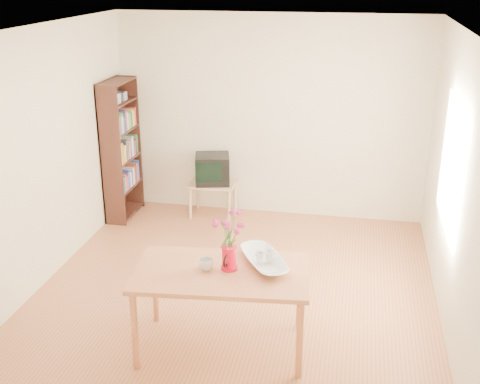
% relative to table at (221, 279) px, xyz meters
% --- Properties ---
extents(room, '(4.50, 4.50, 4.50)m').
position_rel_table_xyz_m(room, '(-0.05, 0.90, 0.63)').
color(room, '#9D5B38').
rests_on(room, ground).
extents(table, '(1.53, 0.97, 0.75)m').
position_rel_table_xyz_m(table, '(0.00, 0.00, 0.00)').
color(table, '#B2633D').
rests_on(table, ground).
extents(tv_stand, '(0.60, 0.45, 0.46)m').
position_rel_table_xyz_m(tv_stand, '(-0.78, 2.86, -0.28)').
color(tv_stand, tan).
rests_on(tv_stand, ground).
extents(bookshelf, '(0.28, 0.70, 1.80)m').
position_rel_table_xyz_m(bookshelf, '(-1.93, 2.64, 0.17)').
color(bookshelf, black).
rests_on(bookshelf, ground).
extents(pitcher, '(0.14, 0.22, 0.21)m').
position_rel_table_xyz_m(pitcher, '(0.06, 0.04, 0.17)').
color(pitcher, red).
rests_on(pitcher, table).
extents(flowers, '(0.24, 0.24, 0.34)m').
position_rel_table_xyz_m(flowers, '(0.06, 0.04, 0.45)').
color(flowers, '#C52E7A').
rests_on(flowers, pitcher).
extents(mug, '(0.17, 0.17, 0.10)m').
position_rel_table_xyz_m(mug, '(-0.13, -0.01, 0.13)').
color(mug, white).
rests_on(mug, table).
extents(bowl, '(0.59, 0.59, 0.41)m').
position_rel_table_xyz_m(bowl, '(0.33, 0.19, 0.28)').
color(bowl, white).
rests_on(bowl, table).
extents(teacup_a, '(0.08, 0.08, 0.06)m').
position_rel_table_xyz_m(teacup_a, '(0.29, 0.19, 0.24)').
color(teacup_a, white).
rests_on(teacup_a, bowl).
extents(teacup_b, '(0.10, 0.10, 0.07)m').
position_rel_table_xyz_m(teacup_b, '(0.37, 0.21, 0.24)').
color(teacup_b, white).
rests_on(teacup_b, bowl).
extents(television, '(0.52, 0.49, 0.38)m').
position_rel_table_xyz_m(television, '(-0.78, 2.88, -0.02)').
color(television, black).
rests_on(television, tv_stand).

